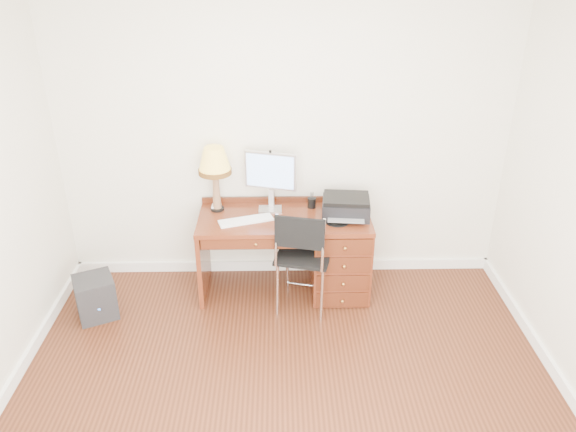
{
  "coord_description": "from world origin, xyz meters",
  "views": [
    {
      "loc": [
        -0.05,
        -2.97,
        2.94
      ],
      "look_at": [
        0.03,
        1.2,
        0.86
      ],
      "focal_mm": 35.0,
      "sensor_mm": 36.0,
      "label": 1
    }
  ],
  "objects_px": {
    "leg_lamp": "(215,165)",
    "equipment_box": "(96,297)",
    "chair": "(305,251)",
    "printer": "(346,206)",
    "phone": "(216,204)",
    "monitor": "(270,174)",
    "desk": "(320,250)"
  },
  "relations": [
    {
      "from": "printer",
      "to": "leg_lamp",
      "type": "distance_m",
      "value": 1.19
    },
    {
      "from": "monitor",
      "to": "leg_lamp",
      "type": "distance_m",
      "value": 0.48
    },
    {
      "from": "printer",
      "to": "phone",
      "type": "distance_m",
      "value": 1.15
    },
    {
      "from": "leg_lamp",
      "to": "phone",
      "type": "relative_size",
      "value": 3.4
    },
    {
      "from": "chair",
      "to": "equipment_box",
      "type": "distance_m",
      "value": 1.83
    },
    {
      "from": "desk",
      "to": "phone",
      "type": "height_order",
      "value": "phone"
    },
    {
      "from": "leg_lamp",
      "to": "equipment_box",
      "type": "relative_size",
      "value": 1.61
    },
    {
      "from": "printer",
      "to": "leg_lamp",
      "type": "height_order",
      "value": "leg_lamp"
    },
    {
      "from": "monitor",
      "to": "leg_lamp",
      "type": "height_order",
      "value": "leg_lamp"
    },
    {
      "from": "leg_lamp",
      "to": "phone",
      "type": "height_order",
      "value": "leg_lamp"
    },
    {
      "from": "desk",
      "to": "printer",
      "type": "bearing_deg",
      "value": 3.24
    },
    {
      "from": "equipment_box",
      "to": "chair",
      "type": "bearing_deg",
      "value": -23.03
    },
    {
      "from": "desk",
      "to": "printer",
      "type": "distance_m",
      "value": 0.48
    },
    {
      "from": "desk",
      "to": "leg_lamp",
      "type": "relative_size",
      "value": 2.55
    },
    {
      "from": "monitor",
      "to": "printer",
      "type": "height_order",
      "value": "monitor"
    },
    {
      "from": "chair",
      "to": "leg_lamp",
      "type": "bearing_deg",
      "value": 162.88
    },
    {
      "from": "equipment_box",
      "to": "leg_lamp",
      "type": "bearing_deg",
      "value": 1.84
    },
    {
      "from": "chair",
      "to": "equipment_box",
      "type": "relative_size",
      "value": 2.63
    },
    {
      "from": "leg_lamp",
      "to": "printer",
      "type": "bearing_deg",
      "value": -6.82
    },
    {
      "from": "leg_lamp",
      "to": "monitor",
      "type": "bearing_deg",
      "value": 1.66
    },
    {
      "from": "monitor",
      "to": "leg_lamp",
      "type": "bearing_deg",
      "value": -162.05
    },
    {
      "from": "leg_lamp",
      "to": "equipment_box",
      "type": "bearing_deg",
      "value": -153.21
    },
    {
      "from": "leg_lamp",
      "to": "chair",
      "type": "xyz_separation_m",
      "value": [
        0.76,
        -0.46,
        -0.6
      ]
    },
    {
      "from": "leg_lamp",
      "to": "equipment_box",
      "type": "height_order",
      "value": "leg_lamp"
    },
    {
      "from": "monitor",
      "to": "phone",
      "type": "distance_m",
      "value": 0.56
    },
    {
      "from": "monitor",
      "to": "chair",
      "type": "bearing_deg",
      "value": -42.0
    },
    {
      "from": "equipment_box",
      "to": "printer",
      "type": "bearing_deg",
      "value": -14.91
    },
    {
      "from": "leg_lamp",
      "to": "chair",
      "type": "height_order",
      "value": "leg_lamp"
    },
    {
      "from": "monitor",
      "to": "printer",
      "type": "xyz_separation_m",
      "value": [
        0.66,
        -0.15,
        -0.25
      ]
    },
    {
      "from": "printer",
      "to": "phone",
      "type": "bearing_deg",
      "value": 178.05
    },
    {
      "from": "leg_lamp",
      "to": "equipment_box",
      "type": "xyz_separation_m",
      "value": [
        -1.02,
        -0.52,
        -1.0
      ]
    },
    {
      "from": "monitor",
      "to": "chair",
      "type": "xyz_separation_m",
      "value": [
        0.29,
        -0.47,
        -0.5
      ]
    }
  ]
}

